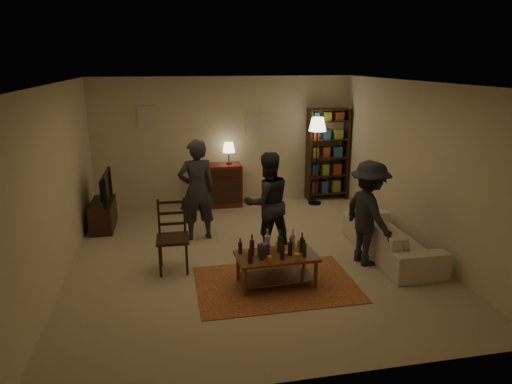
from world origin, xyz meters
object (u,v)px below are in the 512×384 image
object	(u,v)px
tv_stand	(103,208)
coffee_table	(276,258)
dining_chair	(172,233)
person_left	(197,190)
sofa	(391,237)
person_by_sofa	(369,213)
bookshelf	(327,153)
dresser	(218,184)
person_right	(267,203)
floor_lamp	(317,131)

from	to	relation	value
tv_stand	coffee_table	bearing A→B (deg)	-47.25
dining_chair	person_left	xyz separation A→B (m)	(0.45, 1.14, 0.31)
tv_stand	person_left	bearing A→B (deg)	-27.55
sofa	person_by_sofa	size ratio (longest dim) A/B	1.30
dining_chair	bookshelf	distance (m)	4.60
tv_stand	person_left	distance (m)	1.97
coffee_table	person_left	world-z (taller)	person_left
sofa	dining_chair	bearing A→B (deg)	87.06
sofa	person_by_sofa	world-z (taller)	person_by_sofa
dresser	person_left	world-z (taller)	person_left
dining_chair	dresser	size ratio (longest dim) A/B	0.80
person_left	person_by_sofa	bearing A→B (deg)	140.43
coffee_table	bookshelf	size ratio (longest dim) A/B	0.56
person_left	person_by_sofa	size ratio (longest dim) A/B	1.09
bookshelf	sofa	bearing A→B (deg)	-90.82
dresser	person_right	xyz separation A→B (m)	(0.50, -2.55, 0.35)
person_right	bookshelf	bearing A→B (deg)	-136.86
dining_chair	sofa	size ratio (longest dim) A/B	0.52
coffee_table	dresser	distance (m)	3.75
floor_lamp	dresser	bearing A→B (deg)	172.44
floor_lamp	bookshelf	bearing A→B (deg)	43.25
tv_stand	sofa	xyz separation A→B (m)	(4.64, -2.20, -0.08)
bookshelf	person_by_sofa	xyz separation A→B (m)	(-0.55, -3.37, -0.23)
bookshelf	person_right	size ratio (longest dim) A/B	1.23
coffee_table	person_by_sofa	xyz separation A→B (m)	(1.54, 0.43, 0.40)
person_by_sofa	person_right	bearing A→B (deg)	51.17
floor_lamp	person_right	xyz separation A→B (m)	(-1.57, -2.27, -0.78)
floor_lamp	person_by_sofa	distance (m)	3.14
coffee_table	tv_stand	world-z (taller)	tv_stand
person_right	coffee_table	bearing A→B (deg)	72.80
dining_chair	dresser	bearing A→B (deg)	72.15
person_right	dresser	bearing A→B (deg)	-89.16
person_left	person_by_sofa	world-z (taller)	person_left
floor_lamp	person_left	xyz separation A→B (m)	(-2.64, -1.52, -0.72)
tv_stand	person_right	bearing A→B (deg)	-30.66
person_left	person_by_sofa	xyz separation A→B (m)	(2.45, -1.51, -0.08)
tv_stand	floor_lamp	xyz separation A→B (m)	(4.33, 0.64, 1.21)
dresser	floor_lamp	distance (m)	2.38
sofa	person_right	bearing A→B (deg)	73.28
dresser	person_by_sofa	world-z (taller)	person_by_sofa
coffee_table	dresser	size ratio (longest dim) A/B	0.83
person_right	dining_chair	bearing A→B (deg)	4.25
person_by_sofa	sofa	bearing A→B (deg)	-79.27
coffee_table	dining_chair	size ratio (longest dim) A/B	1.04
tv_stand	dresser	distance (m)	2.43
tv_stand	sofa	world-z (taller)	tv_stand
coffee_table	floor_lamp	distance (m)	4.04
dresser	tv_stand	bearing A→B (deg)	-157.93
floor_lamp	person_right	bearing A→B (deg)	-124.74
dresser	person_left	size ratio (longest dim) A/B	0.77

